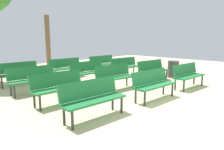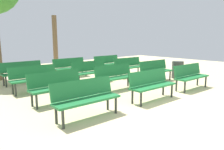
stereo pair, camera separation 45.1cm
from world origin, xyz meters
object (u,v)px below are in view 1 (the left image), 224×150
(bench_r0_c0, at_px, (93,97))
(bench_r0_c1, at_px, (153,83))
(bench_r2_c0, at_px, (33,78))
(bench_r3_c2, at_px, (103,63))
(bench_r2_c1, at_px, (89,71))
(bench_r1_c2, at_px, (152,69))
(bench_r3_c1, at_px, (66,67))
(tree_0, at_px, (48,41))
(bench_r2_c2, at_px, (125,66))
(bench_r0_c2, at_px, (188,74))
(bench_r1_c1, at_px, (115,75))
(bench_r3_c0, at_px, (18,72))
(bench_r1_c0, at_px, (59,86))
(trash_bin, at_px, (173,69))

(bench_r0_c0, relative_size, bench_r0_c1, 1.00)
(bench_r2_c0, height_order, bench_r3_c2, same)
(bench_r2_c0, distance_m, bench_r3_c2, 4.68)
(bench_r2_c1, bearing_deg, bench_r3_c2, 35.93)
(bench_r1_c2, height_order, bench_r2_c0, same)
(bench_r3_c1, distance_m, tree_0, 4.11)
(bench_r0_c0, distance_m, bench_r2_c2, 5.42)
(bench_r0_c2, bearing_deg, bench_r1_c1, 143.14)
(bench_r0_c1, relative_size, bench_r2_c2, 0.99)
(bench_r0_c0, height_order, bench_r2_c1, same)
(bench_r2_c2, xyz_separation_m, bench_r3_c0, (-4.32, 1.74, 0.00))
(bench_r0_c0, relative_size, bench_r3_c0, 1.01)
(tree_0, bearing_deg, bench_r3_c2, -76.19)
(bench_r3_c2, distance_m, tree_0, 4.16)
(bench_r1_c0, distance_m, tree_0, 7.79)
(bench_r2_c0, height_order, bench_r2_c1, same)
(bench_r1_c2, bearing_deg, tree_0, 100.55)
(bench_r3_c1, bearing_deg, bench_r2_c0, -146.01)
(bench_r0_c2, bearing_deg, bench_r1_c0, 160.47)
(bench_r1_c2, xyz_separation_m, trash_bin, (1.37, -0.22, -0.12))
(bench_r0_c2, height_order, trash_bin, bench_r0_c2)
(bench_r1_c0, height_order, tree_0, tree_0)
(bench_r0_c2, relative_size, bench_r2_c1, 1.00)
(bench_r1_c1, xyz_separation_m, bench_r3_c0, (-2.06, 3.20, 0.00))
(tree_0, bearing_deg, bench_r0_c1, -99.20)
(bench_r3_c0, relative_size, bench_r3_c1, 1.00)
(bench_r0_c2, height_order, bench_r2_c0, same)
(bench_r1_c2, distance_m, bench_r2_c2, 1.58)
(bench_r2_c0, xyz_separation_m, bench_r3_c2, (4.48, 1.35, 0.00))
(bench_r0_c0, height_order, bench_r3_c0, same)
(bench_r0_c1, distance_m, bench_r3_c1, 4.76)
(bench_r1_c0, bearing_deg, bench_r2_c2, 18.49)
(bench_r1_c0, height_order, bench_r1_c2, same)
(bench_r2_c0, xyz_separation_m, trash_bin, (5.77, -1.99, -0.12))
(bench_r1_c2, xyz_separation_m, bench_r3_c0, (-4.25, 3.31, 0.00))
(bench_r2_c2, distance_m, bench_r3_c2, 1.54)
(trash_bin, bearing_deg, bench_r3_c1, 135.16)
(bench_r3_c2, height_order, trash_bin, bench_r3_c2)
(bench_r0_c1, xyz_separation_m, bench_r2_c0, (-2.14, 3.28, 0.00))
(bench_r1_c1, height_order, bench_r2_c1, same)
(bench_r1_c1, distance_m, bench_r2_c0, 2.76)
(bench_r1_c0, relative_size, bench_r3_c2, 1.00)
(bench_r3_c0, height_order, trash_bin, bench_r3_c0)
(bench_r0_c1, bearing_deg, bench_r0_c2, -0.10)
(bench_r0_c0, relative_size, bench_r0_c2, 1.00)
(trash_bin, bearing_deg, bench_r2_c0, 160.95)
(bench_r1_c1, bearing_deg, bench_r1_c0, -178.55)
(bench_r1_c0, height_order, bench_r3_c0, same)
(bench_r2_c0, bearing_deg, bench_r1_c2, -19.47)
(bench_r0_c2, height_order, bench_r2_c1, same)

